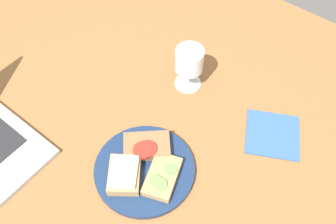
% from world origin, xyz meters
% --- Properties ---
extents(wooden_table, '(1.40, 1.40, 0.03)m').
position_xyz_m(wooden_table, '(0.00, 0.00, 0.01)').
color(wooden_table, brown).
rests_on(wooden_table, ground).
extents(plate, '(0.23, 0.23, 0.01)m').
position_xyz_m(plate, '(-0.04, -0.06, 0.04)').
color(plate, navy).
rests_on(plate, wooden_table).
extents(sandwich_with_cucumber, '(0.12, 0.10, 0.02)m').
position_xyz_m(sandwich_with_cucumber, '(-0.04, -0.11, 0.05)').
color(sandwich_with_cucumber, '#A88456').
rests_on(sandwich_with_cucumber, plate).
extents(sandwich_with_tomato, '(0.12, 0.13, 0.03)m').
position_xyz_m(sandwich_with_tomato, '(-0.01, -0.03, 0.06)').
color(sandwich_with_tomato, brown).
rests_on(sandwich_with_tomato, plate).
extents(sandwich_with_cheese, '(0.11, 0.11, 0.03)m').
position_xyz_m(sandwich_with_cheese, '(-0.09, -0.04, 0.06)').
color(sandwich_with_cheese, '#A88456').
rests_on(sandwich_with_cheese, plate).
extents(wine_glass, '(0.07, 0.07, 0.12)m').
position_xyz_m(wine_glass, '(0.23, 0.02, 0.11)').
color(wine_glass, white).
rests_on(wine_glass, wooden_table).
extents(napkin, '(0.17, 0.17, 0.00)m').
position_xyz_m(napkin, '(0.22, -0.24, 0.03)').
color(napkin, '#33598C').
rests_on(napkin, wooden_table).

